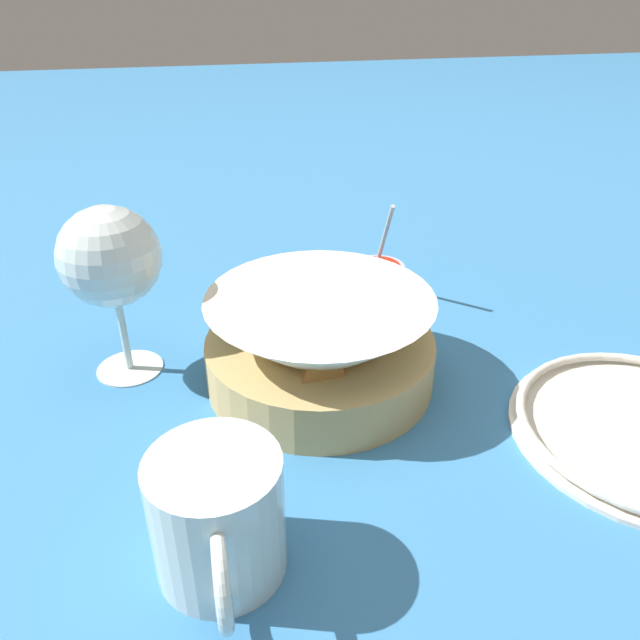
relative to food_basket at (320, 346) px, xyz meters
name	(u,v)px	position (x,y,z in m)	size (l,w,h in m)	color
ground_plane	(347,357)	(-0.03, 0.04, -0.04)	(4.00, 4.00, 0.00)	teal
food_basket	(320,346)	(0.00, 0.00, 0.00)	(0.21, 0.21, 0.09)	tan
sauce_cup	(378,276)	(-0.17, 0.10, -0.02)	(0.07, 0.06, 0.12)	#B7B7BC
wine_glass	(110,261)	(-0.05, -0.18, 0.08)	(0.09, 0.09, 0.17)	silver
beer_mug	(218,521)	(0.19, -0.10, 0.00)	(0.12, 0.09, 0.09)	silver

